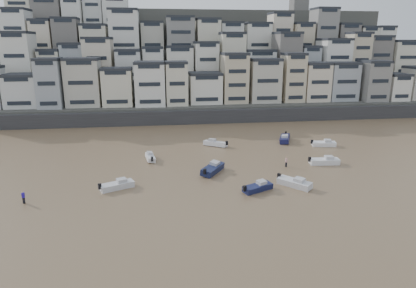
{
  "coord_description": "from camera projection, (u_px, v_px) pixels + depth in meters",
  "views": [
    {
      "loc": [
        -1.85,
        -29.29,
        20.58
      ],
      "look_at": [
        6.32,
        30.0,
        4.0
      ],
      "focal_mm": 32.0,
      "sensor_mm": 36.0,
      "label": 1
    }
  ],
  "objects": [
    {
      "name": "boat_b",
      "position": [
        295.0,
        182.0,
        54.3
      ],
      "size": [
        5.0,
        5.44,
        1.52
      ],
      "primitive_type": null,
      "rotation": [
        0.0,
        0.0,
        -0.87
      ],
      "color": "silver",
      "rests_on": "ground"
    },
    {
      "name": "boat_f",
      "position": [
        150.0,
        156.0,
        66.6
      ],
      "size": [
        2.2,
        4.8,
        1.26
      ],
      "primitive_type": null,
      "rotation": [
        0.0,
        0.0,
        1.72
      ],
      "color": "silver",
      "rests_on": "ground"
    },
    {
      "name": "ground",
      "position": [
        184.0,
        276.0,
        33.71
      ],
      "size": [
        400.0,
        400.0,
        0.0
      ],
      "primitive_type": "plane",
      "color": "brown",
      "rests_on": "ground"
    },
    {
      "name": "boat_a",
      "position": [
        258.0,
        186.0,
        52.75
      ],
      "size": [
        5.29,
        3.69,
        1.38
      ],
      "primitive_type": null,
      "rotation": [
        0.0,
        0.0,
        0.45
      ],
      "color": "#151A42",
      "rests_on": "ground"
    },
    {
      "name": "harbor_wall",
      "position": [
        204.0,
        116.0,
        96.61
      ],
      "size": [
        140.0,
        3.0,
        3.5
      ],
      "primitive_type": "cube",
      "color": "#38383A",
      "rests_on": "ground"
    },
    {
      "name": "boat_i",
      "position": [
        285.0,
        138.0,
        78.82
      ],
      "size": [
        4.31,
        6.56,
        1.7
      ],
      "primitive_type": null,
      "rotation": [
        0.0,
        0.0,
        -1.97
      ],
      "color": "#141641",
      "rests_on": "ground"
    },
    {
      "name": "boat_j",
      "position": [
        117.0,
        184.0,
        53.47
      ],
      "size": [
        5.55,
        3.79,
        1.45
      ],
      "primitive_type": null,
      "rotation": [
        0.0,
        0.0,
        0.43
      ],
      "color": "silver",
      "rests_on": "ground"
    },
    {
      "name": "person_pink",
      "position": [
        286.0,
        162.0,
        62.86
      ],
      "size": [
        0.44,
        0.44,
        1.74
      ],
      "primitive_type": null,
      "color": "#D09692",
      "rests_on": "ground"
    },
    {
      "name": "boat_d",
      "position": [
        324.0,
        160.0,
        64.23
      ],
      "size": [
        5.71,
        2.25,
        1.52
      ],
      "primitive_type": null,
      "rotation": [
        0.0,
        0.0,
        -0.08
      ],
      "color": "silver",
      "rests_on": "ground"
    },
    {
      "name": "person_blue",
      "position": [
        23.0,
        197.0,
        48.63
      ],
      "size": [
        0.44,
        0.44,
        1.74
      ],
      "primitive_type": null,
      "color": "#2816A7",
      "rests_on": "ground"
    },
    {
      "name": "boat_g",
      "position": [
        324.0,
        143.0,
        75.33
      ],
      "size": [
        5.38,
        2.54,
        1.41
      ],
      "primitive_type": null,
      "rotation": [
        0.0,
        0.0,
        -0.17
      ],
      "color": "white",
      "rests_on": "ground"
    },
    {
      "name": "boat_c",
      "position": [
        213.0,
        168.0,
        60.11
      ],
      "size": [
        5.07,
        6.24,
        1.68
      ],
      "primitive_type": null,
      "rotation": [
        0.0,
        0.0,
        0.99
      ],
      "color": "#141C40",
      "rests_on": "ground"
    },
    {
      "name": "hillside",
      "position": [
        203.0,
        64.0,
        132.26
      ],
      "size": [
        141.04,
        66.0,
        50.0
      ],
      "color": "#4C4C47",
      "rests_on": "ground"
    },
    {
      "name": "boat_h",
      "position": [
        215.0,
        142.0,
        75.5
      ],
      "size": [
        5.41,
        4.43,
        1.46
      ],
      "primitive_type": null,
      "rotation": [
        0.0,
        0.0,
        2.55
      ],
      "color": "silver",
      "rests_on": "ground"
    }
  ]
}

